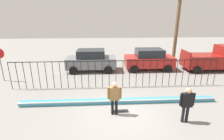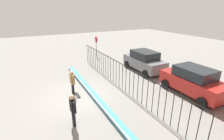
{
  "view_description": "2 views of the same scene",
  "coord_description": "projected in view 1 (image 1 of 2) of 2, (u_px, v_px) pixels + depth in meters",
  "views": [
    {
      "loc": [
        -0.87,
        -7.44,
        4.73
      ],
      "look_at": [
        -0.33,
        2.32,
        1.55
      ],
      "focal_mm": 26.93,
      "sensor_mm": 36.0,
      "label": 1
    },
    {
      "loc": [
        9.88,
        -2.41,
        5.47
      ],
      "look_at": [
        -0.36,
        2.88,
        1.26
      ],
      "focal_mm": 26.8,
      "sensor_mm": 36.0,
      "label": 2
    }
  ],
  "objects": [
    {
      "name": "parked_car_red",
      "position": [
        149.0,
        59.0,
        15.19
      ],
      "size": [
        4.3,
        2.12,
        1.9
      ],
      "rotation": [
        0.0,
        0.0,
        -0.07
      ],
      "color": "#B2231E",
      "rests_on": "ground"
    },
    {
      "name": "parked_car_gray",
      "position": [
        91.0,
        60.0,
        14.86
      ],
      "size": [
        4.3,
        2.12,
        1.9
      ],
      "rotation": [
        0.0,
        0.0,
        -0.05
      ],
      "color": "slate",
      "rests_on": "ground"
    },
    {
      "name": "stop_sign",
      "position": [
        0.0,
        60.0,
        12.32
      ],
      "size": [
        0.76,
        0.07,
        2.5
      ],
      "color": "slate",
      "rests_on": "ground"
    },
    {
      "name": "perimeter_fence",
      "position": [
        116.0,
        71.0,
        11.34
      ],
      "size": [
        14.04,
        0.04,
        1.89
      ],
      "color": "black",
      "rests_on": "ground"
    },
    {
      "name": "skateboarder",
      "position": [
        114.0,
        95.0,
        8.14
      ],
      "size": [
        0.7,
        0.26,
        1.74
      ],
      "rotation": [
        0.0,
        0.0,
        -0.18
      ],
      "color": "black",
      "rests_on": "ground"
    },
    {
      "name": "skateboard",
      "position": [
        120.0,
        111.0,
        8.65
      ],
      "size": [
        0.8,
        0.2,
        0.07
      ],
      "rotation": [
        0.0,
        0.0,
        0.18
      ],
      "color": "black",
      "rests_on": "ground"
    },
    {
      "name": "ground_plane",
      "position": [
        121.0,
        113.0,
        8.58
      ],
      "size": [
        60.0,
        60.0,
        0.0
      ],
      "primitive_type": "plane",
      "color": "gray"
    },
    {
      "name": "bowl_coping_ledge",
      "position": [
        119.0,
        101.0,
        9.5
      ],
      "size": [
        11.0,
        0.4,
        0.27
      ],
      "color": "teal",
      "rests_on": "ground"
    },
    {
      "name": "pickup_truck",
      "position": [
        212.0,
        59.0,
        14.99
      ],
      "size": [
        4.7,
        2.12,
        2.24
      ],
      "rotation": [
        0.0,
        0.0,
        -0.03
      ],
      "color": "maroon",
      "rests_on": "ground"
    },
    {
      "name": "camera_operator",
      "position": [
        187.0,
        102.0,
        7.54
      ],
      "size": [
        0.7,
        0.26,
        1.72
      ],
      "rotation": [
        0.0,
        0.0,
        2.72
      ],
      "color": "black",
      "rests_on": "ground"
    }
  ]
}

